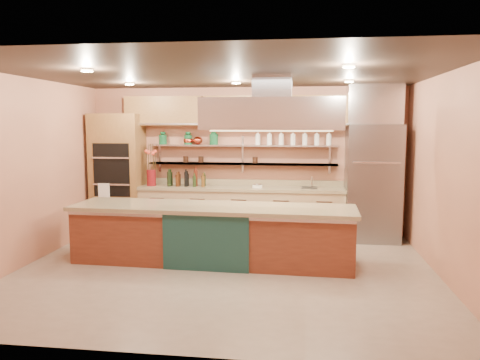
# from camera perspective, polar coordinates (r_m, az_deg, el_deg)

# --- Properties ---
(floor) EXTENTS (6.00, 5.00, 0.02)m
(floor) POSITION_cam_1_polar(r_m,az_deg,el_deg) (6.87, -1.87, -11.11)
(floor) COLOR gray
(floor) RESTS_ON ground
(ceiling) EXTENTS (6.00, 5.00, 0.02)m
(ceiling) POSITION_cam_1_polar(r_m,az_deg,el_deg) (6.57, -1.97, 12.88)
(ceiling) COLOR black
(ceiling) RESTS_ON wall_back
(wall_back) EXTENTS (6.00, 0.04, 2.80)m
(wall_back) POSITION_cam_1_polar(r_m,az_deg,el_deg) (9.04, 0.68, 2.37)
(wall_back) COLOR #B87557
(wall_back) RESTS_ON floor
(wall_front) EXTENTS (6.00, 0.04, 2.80)m
(wall_front) POSITION_cam_1_polar(r_m,az_deg,el_deg) (4.15, -7.59, -3.07)
(wall_front) COLOR #B87557
(wall_front) RESTS_ON floor
(wall_left) EXTENTS (0.04, 5.00, 2.80)m
(wall_left) POSITION_cam_1_polar(r_m,az_deg,el_deg) (7.66, -24.66, 0.92)
(wall_left) COLOR #B87557
(wall_left) RESTS_ON floor
(wall_right) EXTENTS (0.04, 5.00, 2.80)m
(wall_right) POSITION_cam_1_polar(r_m,az_deg,el_deg) (6.77, 24.01, 0.24)
(wall_right) COLOR #B87557
(wall_right) RESTS_ON floor
(oven_stack) EXTENTS (0.95, 0.64, 2.30)m
(oven_stack) POSITION_cam_1_polar(r_m,az_deg,el_deg) (9.37, -14.62, 0.77)
(oven_stack) COLOR olive
(oven_stack) RESTS_ON floor
(refrigerator) EXTENTS (0.95, 0.72, 2.10)m
(refrigerator) POSITION_cam_1_polar(r_m,az_deg,el_deg) (8.75, 15.85, -0.35)
(refrigerator) COLOR gray
(refrigerator) RESTS_ON floor
(back_counter) EXTENTS (3.84, 0.64, 0.93)m
(back_counter) POSITION_cam_1_polar(r_m,az_deg,el_deg) (8.87, 0.11, -3.81)
(back_counter) COLOR tan
(back_counter) RESTS_ON floor
(wall_shelf_lower) EXTENTS (3.60, 0.26, 0.03)m
(wall_shelf_lower) POSITION_cam_1_polar(r_m,az_deg,el_deg) (8.92, 0.26, 1.98)
(wall_shelf_lower) COLOR silver
(wall_shelf_lower) RESTS_ON wall_back
(wall_shelf_upper) EXTENTS (3.60, 0.26, 0.03)m
(wall_shelf_upper) POSITION_cam_1_polar(r_m,az_deg,el_deg) (8.90, 0.26, 4.23)
(wall_shelf_upper) COLOR silver
(wall_shelf_upper) RESTS_ON wall_back
(upper_cabinets) EXTENTS (4.60, 0.36, 0.55)m
(upper_cabinets) POSITION_cam_1_polar(r_m,az_deg,el_deg) (8.84, 0.54, 8.43)
(upper_cabinets) COLOR olive
(upper_cabinets) RESTS_ON wall_back
(range_hood) EXTENTS (2.00, 1.00, 0.45)m
(range_hood) POSITION_cam_1_polar(r_m,az_deg,el_deg) (6.88, 3.98, 8.01)
(range_hood) COLOR silver
(range_hood) RESTS_ON ceiling
(ceiling_downlights) EXTENTS (4.00, 2.80, 0.02)m
(ceiling_downlights) POSITION_cam_1_polar(r_m,az_deg,el_deg) (6.76, -1.69, 12.46)
(ceiling_downlights) COLOR #FFE5A5
(ceiling_downlights) RESTS_ON ceiling
(island) EXTENTS (4.23, 1.06, 0.88)m
(island) POSITION_cam_1_polar(r_m,az_deg,el_deg) (7.19, -3.37, -6.59)
(island) COLOR brown
(island) RESTS_ON floor
(flower_vase) EXTENTS (0.22, 0.22, 0.31)m
(flower_vase) POSITION_cam_1_polar(r_m,az_deg,el_deg) (9.12, -10.76, 0.29)
(flower_vase) COLOR maroon
(flower_vase) RESTS_ON back_counter
(oil_bottle_cluster) EXTENTS (0.80, 0.36, 0.25)m
(oil_bottle_cluster) POSITION_cam_1_polar(r_m,az_deg,el_deg) (8.93, -6.53, 0.04)
(oil_bottle_cluster) COLOR black
(oil_bottle_cluster) RESTS_ON back_counter
(kitchen_scale) EXTENTS (0.18, 0.15, 0.10)m
(kitchen_scale) POSITION_cam_1_polar(r_m,az_deg,el_deg) (8.71, 2.14, -0.60)
(kitchen_scale) COLOR white
(kitchen_scale) RESTS_ON back_counter
(bar_faucet) EXTENTS (0.04, 0.04, 0.22)m
(bar_faucet) POSITION_cam_1_polar(r_m,az_deg,el_deg) (8.77, 8.77, -0.22)
(bar_faucet) COLOR silver
(bar_faucet) RESTS_ON back_counter
(copper_kettle) EXTENTS (0.21, 0.21, 0.15)m
(copper_kettle) POSITION_cam_1_polar(r_m,az_deg,el_deg) (9.04, -5.18, 4.82)
(copper_kettle) COLOR #C0432C
(copper_kettle) RESTS_ON wall_shelf_upper
(green_canister) EXTENTS (0.18, 0.18, 0.20)m
(green_canister) POSITION_cam_1_polar(r_m,az_deg,el_deg) (8.98, -3.21, 4.97)
(green_canister) COLOR #104D27
(green_canister) RESTS_ON wall_shelf_upper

